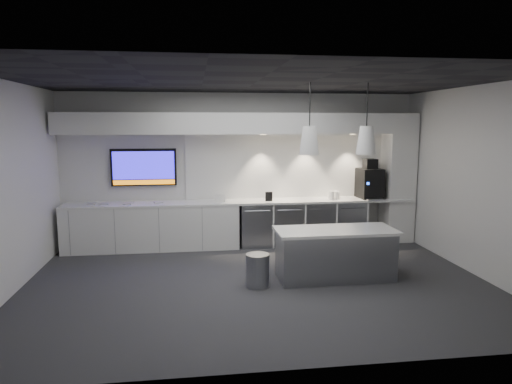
{
  "coord_description": "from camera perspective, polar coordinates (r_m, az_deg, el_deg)",
  "views": [
    {
      "loc": [
        -0.92,
        -6.59,
        2.4
      ],
      "look_at": [
        0.12,
        1.1,
        1.23
      ],
      "focal_mm": 32.0,
      "sensor_mm": 36.0,
      "label": 1
    }
  ],
  "objects": [
    {
      "name": "floor",
      "position": [
        7.07,
        0.25,
        -11.29
      ],
      "size": [
        7.0,
        7.0,
        0.0
      ],
      "primitive_type": "plane",
      "color": "#303133",
      "rests_on": "ground"
    },
    {
      "name": "left_base_cabinets",
      "position": [
        9.02,
        -12.82,
        -4.28
      ],
      "size": [
        3.3,
        0.63,
        0.86
      ],
      "primitive_type": "cube",
      "color": "white",
      "rests_on": "floor"
    },
    {
      "name": "back_counter",
      "position": [
        8.94,
        -1.68,
        -1.24
      ],
      "size": [
        6.8,
        0.65,
        0.04
      ],
      "primitive_type": "cube",
      "color": "white",
      "rests_on": "left_base_cabinets"
    },
    {
      "name": "coffee_machine",
      "position": [
        9.54,
        14.01,
        1.23
      ],
      "size": [
        0.46,
        0.63,
        0.79
      ],
      "rotation": [
        0.0,
        0.0,
        0.06
      ],
      "color": "black",
      "rests_on": "back_counter"
    },
    {
      "name": "bin",
      "position": [
        6.85,
        0.2,
        -9.76
      ],
      "size": [
        0.47,
        0.47,
        0.49
      ],
      "primitive_type": "cylinder",
      "rotation": [
        0.0,
        0.0,
        0.44
      ],
      "color": "gray",
      "rests_on": "floor"
    },
    {
      "name": "sign_black",
      "position": [
        8.91,
        1.62,
        -0.56
      ],
      "size": [
        0.14,
        0.02,
        0.18
      ],
      "primitive_type": "cube",
      "rotation": [
        0.0,
        0.0,
        -0.01
      ],
      "color": "black",
      "rests_on": "back_counter"
    },
    {
      "name": "backsplash",
      "position": [
        9.35,
        5.45,
        3.29
      ],
      "size": [
        4.6,
        0.03,
        1.3
      ],
      "primitive_type": "cube",
      "color": "white",
      "rests_on": "wall_back"
    },
    {
      "name": "wall_tv",
      "position": [
        9.13,
        -13.85,
        3.02
      ],
      "size": [
        1.25,
        0.07,
        0.72
      ],
      "color": "black",
      "rests_on": "wall_back"
    },
    {
      "name": "column",
      "position": [
        9.77,
        17.32,
        1.69
      ],
      "size": [
        0.55,
        0.55,
        2.6
      ],
      "primitive_type": "cube",
      "color": "white",
      "rests_on": "floor"
    },
    {
      "name": "pendant_left",
      "position": [
        6.86,
        6.68,
        6.43
      ],
      "size": [
        0.3,
        0.3,
        1.12
      ],
      "color": "white",
      "rests_on": "ceiling"
    },
    {
      "name": "tray_d",
      "position": [
        8.91,
        -12.11,
        -1.25
      ],
      "size": [
        0.2,
        0.2,
        0.02
      ],
      "primitive_type": "cube",
      "rotation": [
        0.0,
        0.0,
        0.31
      ],
      "color": "#AAAAAA",
      "rests_on": "back_counter"
    },
    {
      "name": "wall_left",
      "position": [
        7.13,
        -28.83,
        0.24
      ],
      "size": [
        0.0,
        7.0,
        7.0
      ],
      "primitive_type": "plane",
      "rotation": [
        1.57,
        0.0,
        1.57
      ],
      "color": "silver",
      "rests_on": "floor"
    },
    {
      "name": "ceiling",
      "position": [
        6.68,
        0.26,
        13.71
      ],
      "size": [
        7.0,
        7.0,
        0.0
      ],
      "primitive_type": "plane",
      "rotation": [
        3.14,
        0.0,
        0.0
      ],
      "color": "black",
      "rests_on": "wall_back"
    },
    {
      "name": "island",
      "position": [
        7.26,
        9.84,
        -7.59
      ],
      "size": [
        1.86,
        0.81,
        0.78
      ],
      "rotation": [
        0.0,
        0.0,
        0.01
      ],
      "color": "gray",
      "rests_on": "floor"
    },
    {
      "name": "sign_white",
      "position": [
        8.82,
        -4.48,
        -0.81
      ],
      "size": [
        0.18,
        0.02,
        0.14
      ],
      "primitive_type": "cube",
      "rotation": [
        0.0,
        0.0,
        -0.02
      ],
      "color": "white",
      "rests_on": "back_counter"
    },
    {
      "name": "fridge_unit_a",
      "position": [
        9.06,
        -0.09,
        -4.05
      ],
      "size": [
        0.6,
        0.61,
        0.85
      ],
      "primitive_type": "cube",
      "color": "gray",
      "rests_on": "floor"
    },
    {
      "name": "fridge_unit_c",
      "position": [
        9.3,
        7.64,
        -3.78
      ],
      "size": [
        0.6,
        0.61,
        0.85
      ],
      "primitive_type": "cube",
      "color": "gray",
      "rests_on": "floor"
    },
    {
      "name": "tray_c",
      "position": [
        8.89,
        -15.69,
        -1.4
      ],
      "size": [
        0.18,
        0.18,
        0.02
      ],
      "primitive_type": "cube",
      "rotation": [
        0.0,
        0.0,
        -0.15
      ],
      "color": "#AAAAAA",
      "rests_on": "back_counter"
    },
    {
      "name": "pendant_right",
      "position": [
        7.13,
        13.6,
        6.33
      ],
      "size": [
        0.3,
        0.3,
        1.12
      ],
      "color": "white",
      "rests_on": "ceiling"
    },
    {
      "name": "cup_cluster",
      "position": [
        9.22,
        9.71,
        -0.42
      ],
      "size": [
        0.19,
        0.19,
        0.16
      ],
      "primitive_type": null,
      "color": "white",
      "rests_on": "back_counter"
    },
    {
      "name": "fridge_unit_d",
      "position": [
        9.49,
        11.32,
        -3.63
      ],
      "size": [
        0.6,
        0.61,
        0.85
      ],
      "primitive_type": "cube",
      "color": "gray",
      "rests_on": "floor"
    },
    {
      "name": "wall_front",
      "position": [
        4.28,
        4.9,
        -3.58
      ],
      "size": [
        7.0,
        0.0,
        7.0
      ],
      "primitive_type": "plane",
      "rotation": [
        -1.57,
        0.0,
        0.0
      ],
      "color": "silver",
      "rests_on": "floor"
    },
    {
      "name": "fridge_unit_b",
      "position": [
        9.16,
        3.83,
        -3.92
      ],
      "size": [
        0.6,
        0.61,
        0.85
      ],
      "primitive_type": "cube",
      "color": "gray",
      "rests_on": "floor"
    },
    {
      "name": "wall_right",
      "position": [
        7.98,
        25.99,
        1.22
      ],
      "size": [
        0.0,
        7.0,
        7.0
      ],
      "primitive_type": "plane",
      "rotation": [
        1.57,
        0.0,
        -1.57
      ],
      "color": "silver",
      "rests_on": "floor"
    },
    {
      "name": "soffit",
      "position": [
        8.84,
        -1.74,
        8.55
      ],
      "size": [
        6.9,
        0.6,
        0.4
      ],
      "primitive_type": "cube",
      "color": "white",
      "rests_on": "wall_back"
    },
    {
      "name": "wall_back",
      "position": [
        9.18,
        -1.91,
        2.92
      ],
      "size": [
        7.0,
        0.0,
        7.0
      ],
      "primitive_type": "plane",
      "rotation": [
        1.57,
        0.0,
        0.0
      ],
      "color": "silver",
      "rests_on": "floor"
    },
    {
      "name": "tray_b",
      "position": [
        8.99,
        -18.45,
        -1.42
      ],
      "size": [
        0.18,
        0.18,
        0.02
      ],
      "primitive_type": "cube",
      "rotation": [
        0.0,
        0.0,
        0.15
      ],
      "color": "#AAAAAA",
      "rests_on": "back_counter"
    },
    {
      "name": "tray_a",
      "position": [
        9.07,
        -19.88,
        -1.41
      ],
      "size": [
        0.17,
        0.17,
        0.02
      ],
      "primitive_type": "cube",
      "rotation": [
        0.0,
        0.0,
        0.09
      ],
      "color": "#AAAAAA",
      "rests_on": "back_counter"
    }
  ]
}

